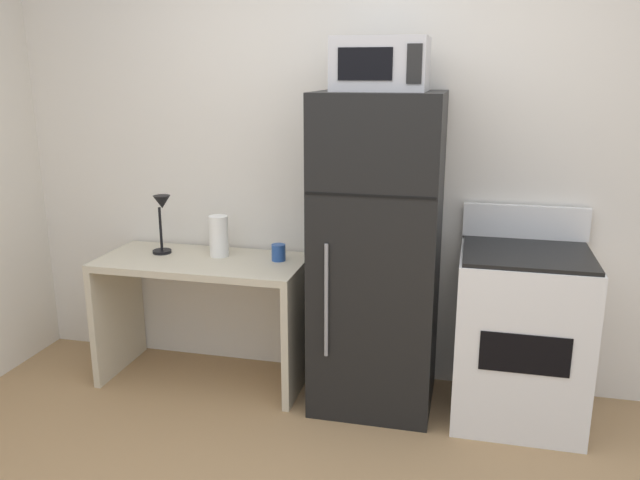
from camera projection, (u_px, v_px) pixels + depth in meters
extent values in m
cube|color=silver|center=(371.00, 161.00, 3.67)|extent=(5.00, 0.10, 2.60)
cube|color=beige|center=(202.00, 262.00, 3.70)|extent=(1.19, 0.56, 0.04)
cube|color=beige|center=(118.00, 314.00, 3.93)|extent=(0.04, 0.56, 0.71)
cube|color=beige|center=(298.00, 332.00, 3.67)|extent=(0.04, 0.56, 0.71)
cylinder|color=black|center=(162.00, 252.00, 3.82)|extent=(0.11, 0.11, 0.02)
cylinder|color=black|center=(161.00, 229.00, 3.78)|extent=(0.02, 0.02, 0.26)
cone|color=black|center=(162.00, 202.00, 3.71)|extent=(0.10, 0.10, 0.08)
cylinder|color=white|center=(219.00, 236.00, 3.73)|extent=(0.11, 0.11, 0.24)
cylinder|color=#264C99|center=(279.00, 252.00, 3.66)|extent=(0.08, 0.08, 0.09)
cube|color=black|center=(377.00, 254.00, 3.42)|extent=(0.65, 0.59, 1.70)
cube|color=black|center=(369.00, 196.00, 3.05)|extent=(0.63, 0.00, 0.01)
cylinder|color=gray|center=(326.00, 301.00, 3.22)|extent=(0.02, 0.02, 0.60)
cube|color=#B7B7BC|center=(381.00, 64.00, 3.15)|extent=(0.46, 0.34, 0.26)
cube|color=black|center=(365.00, 64.00, 3.00)|extent=(0.26, 0.01, 0.15)
cube|color=black|center=(414.00, 64.00, 2.95)|extent=(0.07, 0.01, 0.18)
cube|color=white|center=(520.00, 338.00, 3.35)|extent=(0.66, 0.60, 0.90)
cube|color=black|center=(527.00, 254.00, 3.23)|extent=(0.63, 0.58, 0.02)
cube|color=white|center=(525.00, 222.00, 3.47)|extent=(0.66, 0.04, 0.18)
cube|color=black|center=(525.00, 354.00, 3.05)|extent=(0.42, 0.01, 0.20)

